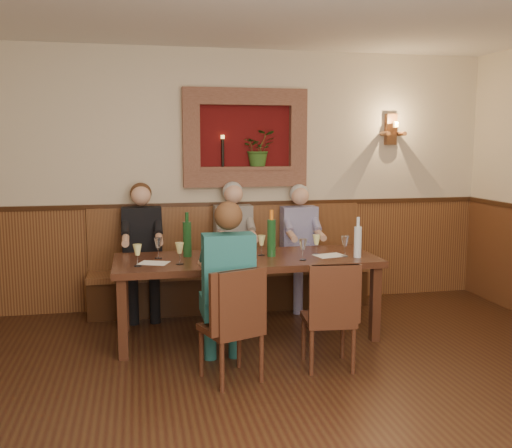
{
  "coord_description": "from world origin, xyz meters",
  "views": [
    {
      "loc": [
        -0.97,
        -3.21,
        1.79
      ],
      "look_at": [
        0.1,
        1.9,
        1.05
      ],
      "focal_mm": 40.0,
      "sensor_mm": 36.0,
      "label": 1
    }
  ],
  "objects_px": {
    "person_bench_mid": "(235,258)",
    "spittoon_bucket": "(235,248)",
    "wine_bottle_green_b": "(187,238)",
    "water_bottle": "(358,241)",
    "person_bench_left": "(143,262)",
    "wine_bottle_green_a": "(271,237)",
    "chair_near_left": "(232,347)",
    "dining_table": "(247,265)",
    "chair_near_right": "(328,337)",
    "person_chair_front": "(227,302)",
    "person_bench_right": "(301,257)",
    "bench": "(230,278)"
  },
  "relations": [
    {
      "from": "person_bench_right",
      "to": "person_chair_front",
      "type": "xyz_separation_m",
      "value": [
        -1.07,
        -1.62,
        0.01
      ]
    },
    {
      "from": "water_bottle",
      "to": "person_bench_left",
      "type": "bearing_deg",
      "value": 151.53
    },
    {
      "from": "chair_near_right",
      "to": "person_bench_right",
      "type": "bearing_deg",
      "value": 86.95
    },
    {
      "from": "person_chair_front",
      "to": "wine_bottle_green_a",
      "type": "distance_m",
      "value": 1.02
    },
    {
      "from": "dining_table",
      "to": "chair_near_right",
      "type": "bearing_deg",
      "value": -60.7
    },
    {
      "from": "bench",
      "to": "person_bench_mid",
      "type": "xyz_separation_m",
      "value": [
        0.03,
        -0.1,
        0.24
      ]
    },
    {
      "from": "water_bottle",
      "to": "wine_bottle_green_a",
      "type": "bearing_deg",
      "value": 164.8
    },
    {
      "from": "chair_near_left",
      "to": "wine_bottle_green_a",
      "type": "bearing_deg",
      "value": 41.25
    },
    {
      "from": "dining_table",
      "to": "water_bottle",
      "type": "distance_m",
      "value": 1.05
    },
    {
      "from": "person_bench_mid",
      "to": "wine_bottle_green_a",
      "type": "distance_m",
      "value": 0.94
    },
    {
      "from": "person_bench_right",
      "to": "person_chair_front",
      "type": "height_order",
      "value": "person_chair_front"
    },
    {
      "from": "dining_table",
      "to": "wine_bottle_green_a",
      "type": "bearing_deg",
      "value": -0.6
    },
    {
      "from": "spittoon_bucket",
      "to": "wine_bottle_green_b",
      "type": "bearing_deg",
      "value": 145.75
    },
    {
      "from": "chair_near_left",
      "to": "wine_bottle_green_b",
      "type": "bearing_deg",
      "value": 81.7
    },
    {
      "from": "dining_table",
      "to": "chair_near_right",
      "type": "distance_m",
      "value": 1.1
    },
    {
      "from": "person_bench_mid",
      "to": "spittoon_bucket",
      "type": "xyz_separation_m",
      "value": [
        -0.16,
        -0.96,
        0.29
      ]
    },
    {
      "from": "chair_near_left",
      "to": "bench",
      "type": "bearing_deg",
      "value": 61.23
    },
    {
      "from": "person_bench_mid",
      "to": "chair_near_left",
      "type": "bearing_deg",
      "value": -100.34
    },
    {
      "from": "person_bench_mid",
      "to": "spittoon_bucket",
      "type": "relative_size",
      "value": 6.03
    },
    {
      "from": "chair_near_left",
      "to": "water_bottle",
      "type": "distance_m",
      "value": 1.64
    },
    {
      "from": "dining_table",
      "to": "person_bench_mid",
      "type": "bearing_deg",
      "value": 87.89
    },
    {
      "from": "person_bench_left",
      "to": "wine_bottle_green_b",
      "type": "bearing_deg",
      "value": -59.66
    },
    {
      "from": "dining_table",
      "to": "chair_near_right",
      "type": "xyz_separation_m",
      "value": [
        0.5,
        -0.89,
        -0.42
      ]
    },
    {
      "from": "chair_near_right",
      "to": "water_bottle",
      "type": "distance_m",
      "value": 1.06
    },
    {
      "from": "person_bench_mid",
      "to": "person_chair_front",
      "type": "xyz_separation_m",
      "value": [
        -0.34,
        -1.62,
        -0.01
      ]
    },
    {
      "from": "chair_near_right",
      "to": "spittoon_bucket",
      "type": "bearing_deg",
      "value": 135.31
    },
    {
      "from": "wine_bottle_green_b",
      "to": "wine_bottle_green_a",
      "type": "bearing_deg",
      "value": -11.12
    },
    {
      "from": "person_chair_front",
      "to": "wine_bottle_green_a",
      "type": "relative_size",
      "value": 3.14
    },
    {
      "from": "person_bench_left",
      "to": "wine_bottle_green_a",
      "type": "xyz_separation_m",
      "value": [
        1.17,
        -0.84,
        0.36
      ]
    },
    {
      "from": "wine_bottle_green_a",
      "to": "water_bottle",
      "type": "xyz_separation_m",
      "value": [
        0.77,
        -0.21,
        -0.03
      ]
    },
    {
      "from": "dining_table",
      "to": "spittoon_bucket",
      "type": "height_order",
      "value": "spittoon_bucket"
    },
    {
      "from": "chair_near_left",
      "to": "wine_bottle_green_a",
      "type": "relative_size",
      "value": 2.05
    },
    {
      "from": "person_chair_front",
      "to": "spittoon_bucket",
      "type": "bearing_deg",
      "value": 74.87
    },
    {
      "from": "bench",
      "to": "chair_near_left",
      "type": "distance_m",
      "value": 1.94
    },
    {
      "from": "person_bench_left",
      "to": "person_bench_right",
      "type": "bearing_deg",
      "value": 0.05
    },
    {
      "from": "spittoon_bucket",
      "to": "person_bench_left",
      "type": "bearing_deg",
      "value": 129.87
    },
    {
      "from": "dining_table",
      "to": "person_bench_mid",
      "type": "xyz_separation_m",
      "value": [
        0.03,
        0.84,
        -0.1
      ]
    },
    {
      "from": "wine_bottle_green_b",
      "to": "person_bench_left",
      "type": "bearing_deg",
      "value": 120.34
    },
    {
      "from": "person_bench_mid",
      "to": "water_bottle",
      "type": "bearing_deg",
      "value": -47.24
    },
    {
      "from": "dining_table",
      "to": "chair_near_left",
      "type": "bearing_deg",
      "value": -107.12
    },
    {
      "from": "wine_bottle_green_a",
      "to": "wine_bottle_green_b",
      "type": "distance_m",
      "value": 0.78
    },
    {
      "from": "chair_near_left",
      "to": "spittoon_bucket",
      "type": "bearing_deg",
      "value": 58.73
    },
    {
      "from": "bench",
      "to": "spittoon_bucket",
      "type": "relative_size",
      "value": 13.04
    },
    {
      "from": "spittoon_bucket",
      "to": "wine_bottle_green_a",
      "type": "xyz_separation_m",
      "value": [
        0.36,
        0.12,
        0.07
      ]
    },
    {
      "from": "bench",
      "to": "wine_bottle_green_b",
      "type": "relative_size",
      "value": 7.24
    },
    {
      "from": "person_chair_front",
      "to": "wine_bottle_green_b",
      "type": "xyz_separation_m",
      "value": [
        -0.22,
        0.93,
        0.36
      ]
    },
    {
      "from": "chair_near_left",
      "to": "person_bench_left",
      "type": "bearing_deg",
      "value": 89.41
    },
    {
      "from": "bench",
      "to": "water_bottle",
      "type": "height_order",
      "value": "water_bottle"
    },
    {
      "from": "wine_bottle_green_a",
      "to": "bench",
      "type": "bearing_deg",
      "value": 103.97
    },
    {
      "from": "dining_table",
      "to": "person_bench_right",
      "type": "height_order",
      "value": "person_bench_right"
    }
  ]
}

